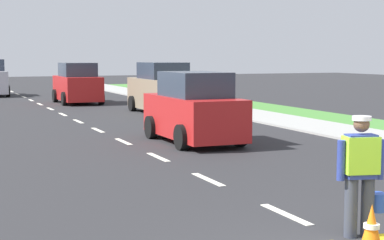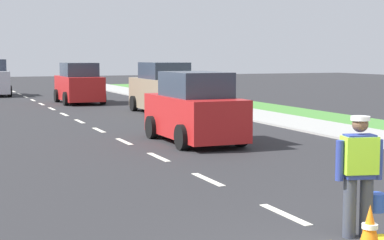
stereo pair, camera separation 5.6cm
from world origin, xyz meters
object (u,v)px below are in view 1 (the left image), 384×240
at_px(road_worker, 362,170).
at_px(car_parked_far, 162,89).
at_px(car_outgoing_far, 77,85).
at_px(car_outgoing_ahead, 194,110).
at_px(traffic_cone_far, 371,230).

relative_size(road_worker, car_parked_far, 0.39).
bearing_deg(car_parked_far, car_outgoing_far, 107.97).
bearing_deg(car_outgoing_ahead, car_parked_far, 75.78).
bearing_deg(road_worker, car_outgoing_ahead, 81.09).
relative_size(car_parked_far, car_outgoing_far, 1.08).
bearing_deg(car_outgoing_far, car_parked_far, -72.03).
xyz_separation_m(road_worker, car_outgoing_ahead, (1.49, 9.53, 0.00)).
bearing_deg(road_worker, car_outgoing_far, 86.41).
relative_size(traffic_cone_far, car_outgoing_far, 0.16).
relative_size(car_outgoing_ahead, car_outgoing_far, 1.01).
height_order(traffic_cone_far, car_outgoing_far, car_outgoing_far).
bearing_deg(road_worker, traffic_cone_far, -117.92).
xyz_separation_m(car_outgoing_ahead, car_outgoing_far, (0.09, 15.79, 0.04)).
bearing_deg(car_outgoing_ahead, road_worker, -98.91).
height_order(road_worker, traffic_cone_far, road_worker).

